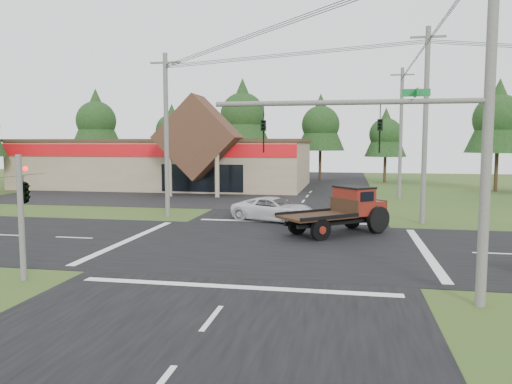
# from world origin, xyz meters

# --- Properties ---
(ground) EXTENTS (120.00, 120.00, 0.00)m
(ground) POSITION_xyz_m (0.00, 0.00, 0.00)
(ground) COLOR #2A4D1B
(ground) RESTS_ON ground
(road_ns) EXTENTS (12.00, 120.00, 0.02)m
(road_ns) POSITION_xyz_m (0.00, 0.00, 0.01)
(road_ns) COLOR black
(road_ns) RESTS_ON ground
(road_ew) EXTENTS (120.00, 12.00, 0.02)m
(road_ew) POSITION_xyz_m (0.00, 0.00, 0.01)
(road_ew) COLOR black
(road_ew) RESTS_ON ground
(parking_apron) EXTENTS (28.00, 14.00, 0.02)m
(parking_apron) POSITION_xyz_m (-14.00, 19.00, 0.01)
(parking_apron) COLOR black
(parking_apron) RESTS_ON ground
(cvs_building) EXTENTS (30.40, 18.20, 9.19)m
(cvs_building) POSITION_xyz_m (-15.70, 29.57, 2.78)
(cvs_building) COLOR gray
(cvs_building) RESTS_ON ground
(traffic_signal_mast) EXTENTS (8.12, 0.24, 7.00)m
(traffic_signal_mast) POSITION_xyz_m (5.82, -7.50, 4.43)
(traffic_signal_mast) COLOR #595651
(traffic_signal_mast) RESTS_ON ground
(traffic_signal_corner) EXTENTS (0.53, 2.48, 4.40)m
(traffic_signal_corner) POSITION_xyz_m (-7.50, -7.32, 3.52)
(traffic_signal_corner) COLOR #595651
(traffic_signal_corner) RESTS_ON ground
(utility_pole_nr) EXTENTS (2.00, 0.30, 11.00)m
(utility_pole_nr) POSITION_xyz_m (7.50, -7.50, 5.64)
(utility_pole_nr) COLOR #595651
(utility_pole_nr) RESTS_ON ground
(utility_pole_nw) EXTENTS (2.00, 0.30, 10.50)m
(utility_pole_nw) POSITION_xyz_m (-8.00, 8.00, 5.39)
(utility_pole_nw) COLOR #595651
(utility_pole_nw) RESTS_ON ground
(utility_pole_ne) EXTENTS (2.00, 0.30, 11.50)m
(utility_pole_ne) POSITION_xyz_m (8.00, 8.00, 5.89)
(utility_pole_ne) COLOR #595651
(utility_pole_ne) RESTS_ON ground
(utility_pole_n) EXTENTS (2.00, 0.30, 11.20)m
(utility_pole_n) POSITION_xyz_m (8.00, 22.00, 5.74)
(utility_pole_n) COLOR #595651
(utility_pole_n) RESTS_ON ground
(tree_row_a) EXTENTS (6.72, 6.72, 12.12)m
(tree_row_a) POSITION_xyz_m (-30.00, 40.00, 8.05)
(tree_row_a) COLOR #332316
(tree_row_a) RESTS_ON ground
(tree_row_b) EXTENTS (5.60, 5.60, 10.10)m
(tree_row_b) POSITION_xyz_m (-20.00, 42.00, 6.70)
(tree_row_b) COLOR #332316
(tree_row_b) RESTS_ON ground
(tree_row_c) EXTENTS (7.28, 7.28, 13.13)m
(tree_row_c) POSITION_xyz_m (-10.00, 41.00, 8.72)
(tree_row_c) COLOR #332316
(tree_row_c) RESTS_ON ground
(tree_row_d) EXTENTS (6.16, 6.16, 11.11)m
(tree_row_d) POSITION_xyz_m (0.00, 42.00, 7.38)
(tree_row_d) COLOR #332316
(tree_row_d) RESTS_ON ground
(tree_row_e) EXTENTS (5.04, 5.04, 9.09)m
(tree_row_e) POSITION_xyz_m (8.00, 40.00, 6.03)
(tree_row_e) COLOR #332316
(tree_row_e) RESTS_ON ground
(tree_side_ne) EXTENTS (6.16, 6.16, 11.11)m
(tree_side_ne) POSITION_xyz_m (18.00, 30.00, 7.38)
(tree_side_ne) COLOR #332316
(tree_side_ne) RESTS_ON ground
(antique_flatbed_truck) EXTENTS (6.10, 5.72, 2.53)m
(antique_flatbed_truck) POSITION_xyz_m (3.01, 3.46, 1.27)
(antique_flatbed_truck) COLOR #5E1B0D
(antique_flatbed_truck) RESTS_ON ground
(white_pickup) EXTENTS (5.75, 3.97, 1.46)m
(white_pickup) POSITION_xyz_m (-0.86, 7.41, 0.73)
(white_pickup) COLOR silver
(white_pickup) RESTS_ON ground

